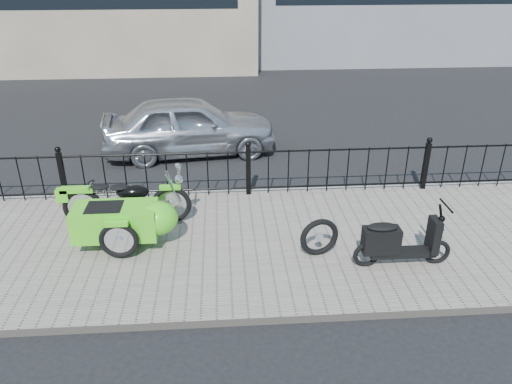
{
  "coord_description": "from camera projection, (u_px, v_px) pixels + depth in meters",
  "views": [
    {
      "loc": [
        -0.48,
        -7.5,
        4.42
      ],
      "look_at": [
        0.05,
        -0.1,
        0.83
      ],
      "focal_mm": 35.0,
      "sensor_mm": 36.0,
      "label": 1
    }
  ],
  "objects": [
    {
      "name": "motorcycle_sidecar",
      "position": [
        129.0,
        216.0,
        7.97
      ],
      "size": [
        2.28,
        1.48,
        0.98
      ],
      "color": "black",
      "rests_on": "sidewalk"
    },
    {
      "name": "scooter",
      "position": [
        397.0,
        243.0,
        7.4
      ],
      "size": [
        1.49,
        0.43,
        1.01
      ],
      "color": "black",
      "rests_on": "sidewalk"
    },
    {
      "name": "iron_fence",
      "position": [
        248.0,
        172.0,
        9.6
      ],
      "size": [
        14.11,
        0.11,
        1.08
      ],
      "color": "black",
      "rests_on": "sidewalk"
    },
    {
      "name": "spare_tire",
      "position": [
        319.0,
        237.0,
        7.69
      ],
      "size": [
        0.63,
        0.22,
        0.63
      ],
      "primitive_type": "torus",
      "rotation": [
        1.57,
        0.0,
        0.21
      ],
      "color": "black",
      "rests_on": "sidewalk"
    },
    {
      "name": "ground",
      "position": [
        253.0,
        232.0,
        8.69
      ],
      "size": [
        120.0,
        120.0,
        0.0
      ],
      "primitive_type": "plane",
      "color": "black",
      "rests_on": "ground"
    },
    {
      "name": "sedan_car",
      "position": [
        190.0,
        126.0,
        11.8
      ],
      "size": [
        4.22,
        2.11,
        1.38
      ],
      "primitive_type": "imported",
      "rotation": [
        0.0,
        0.0,
        1.69
      ],
      "color": "silver",
      "rests_on": "ground"
    },
    {
      "name": "curb",
      "position": [
        248.0,
        193.0,
        9.95
      ],
      "size": [
        30.0,
        0.1,
        0.12
      ],
      "primitive_type": "cube",
      "color": "gray",
      "rests_on": "ground"
    },
    {
      "name": "sidewalk",
      "position": [
        255.0,
        244.0,
        8.21
      ],
      "size": [
        30.0,
        3.8,
        0.12
      ],
      "primitive_type": "cube",
      "color": "slate",
      "rests_on": "ground"
    }
  ]
}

